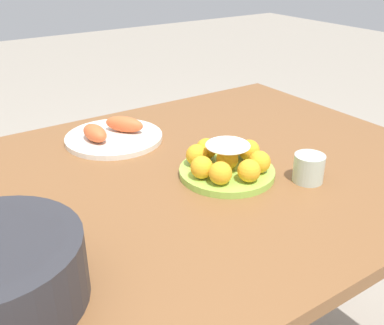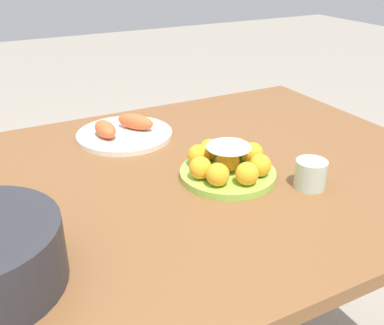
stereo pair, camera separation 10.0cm
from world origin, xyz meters
name	(u,v)px [view 1 (the left image)]	position (x,y,z in m)	size (l,w,h in m)	color
dining_table	(158,217)	(0.00, 0.00, 0.66)	(1.42, 0.93, 0.76)	brown
cake_plate	(227,163)	(-0.15, 0.06, 0.79)	(0.22, 0.22, 0.08)	#99CC4C
seafood_platter	(113,135)	(-0.02, -0.27, 0.77)	(0.26, 0.26, 0.06)	silver
cup_far	(309,168)	(-0.28, 0.19, 0.79)	(0.07, 0.07, 0.06)	beige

